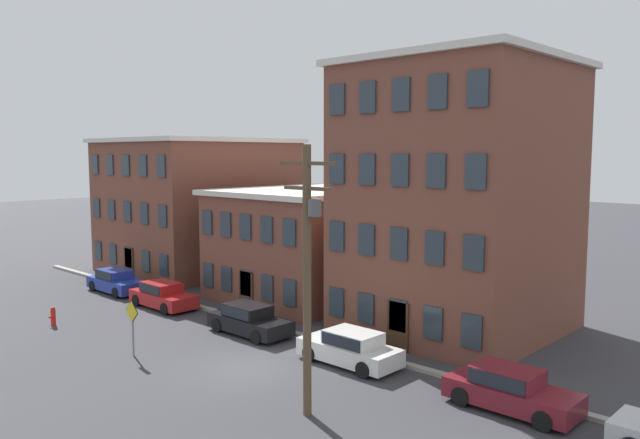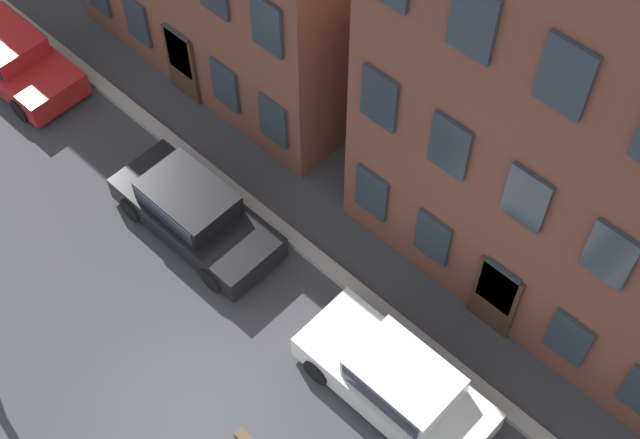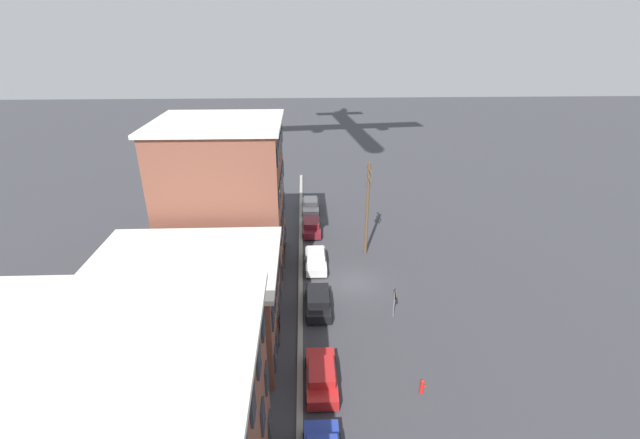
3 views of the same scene
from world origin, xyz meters
name	(u,v)px [view 2 (image 2 of 3)]	position (x,y,z in m)	size (l,w,h in m)	color
ground_plane	(201,411)	(0.00, 0.00, 0.00)	(200.00, 200.00, 0.00)	#38383D
kerb_strip	(343,279)	(0.00, 4.50, 0.08)	(56.00, 0.36, 0.16)	#9E998E
car_red	(10,53)	(-11.17, 3.20, 0.75)	(4.40, 1.92, 1.43)	#B21E1E
car_black	(194,210)	(-3.61, 3.14, 0.75)	(4.40, 1.92, 1.43)	black
car_white	(398,381)	(2.79, 3.14, 0.75)	(4.40, 1.92, 1.43)	silver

